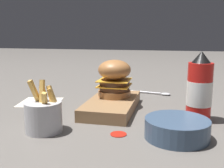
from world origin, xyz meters
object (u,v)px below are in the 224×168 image
object	(u,v)px
side_bowl	(177,128)
spoon	(157,93)
burger	(114,78)
ketchup_bottle	(199,90)
serving_board	(112,105)
fries_basket	(44,116)

from	to	relation	value
side_bowl	spoon	distance (m)	0.45
burger	ketchup_bottle	distance (m)	0.27
burger	serving_board	bearing A→B (deg)	1.01
burger	fries_basket	xyz separation A→B (m)	(0.26, -0.12, -0.06)
serving_board	ketchup_bottle	world-z (taller)	ketchup_bottle
serving_board	burger	xyz separation A→B (m)	(-0.04, -0.00, 0.08)
fries_basket	ketchup_bottle	bearing A→B (deg)	114.94
burger	spoon	world-z (taller)	burger
fries_basket	spoon	size ratio (longest dim) A/B	0.76
side_bowl	serving_board	bearing A→B (deg)	-133.31
ketchup_bottle	side_bowl	world-z (taller)	ketchup_bottle
fries_basket	spoon	xyz separation A→B (m)	(-0.47, 0.25, -0.04)
ketchup_bottle	fries_basket	distance (m)	0.43
serving_board	ketchup_bottle	distance (m)	0.27
serving_board	fries_basket	distance (m)	0.25
burger	spoon	size ratio (longest dim) A/B	0.71
spoon	serving_board	bearing A→B (deg)	-107.20
serving_board	spoon	world-z (taller)	serving_board
burger	fries_basket	distance (m)	0.29
burger	fries_basket	world-z (taller)	burger
serving_board	spoon	xyz separation A→B (m)	(-0.25, 0.13, -0.01)
serving_board	fries_basket	size ratio (longest dim) A/B	2.19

